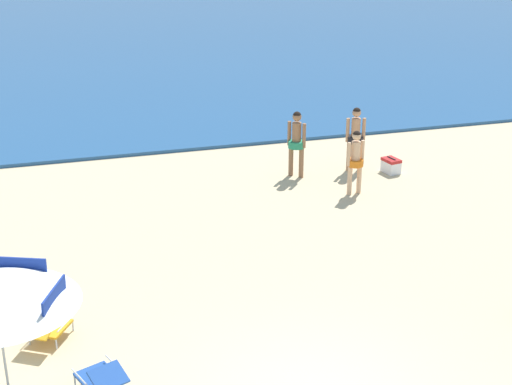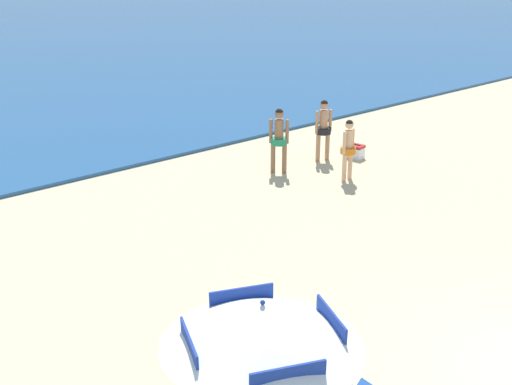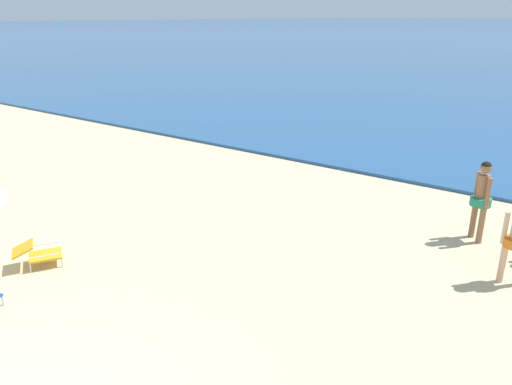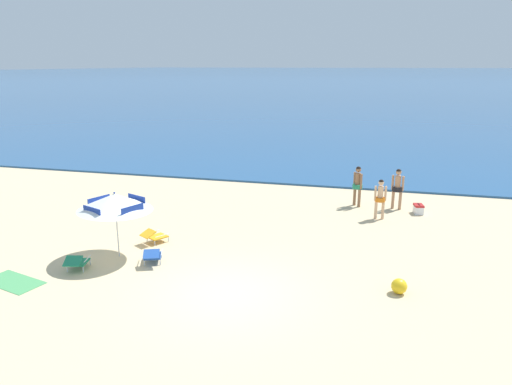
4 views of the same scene
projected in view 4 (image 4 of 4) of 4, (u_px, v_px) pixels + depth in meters
ground_plane at (228, 293)px, 12.98m from camera, size 800.00×800.00×0.00m
ocean_water at (378, 71)px, 397.98m from camera, size 800.00×800.00×0.10m
beach_umbrella_striped_main at (115, 202)px, 14.99m from camera, size 3.14×3.14×2.18m
lounge_chair_under_umbrella at (77, 262)px, 14.37m from camera, size 0.71×0.98×0.52m
lounge_chair_beside_umbrella at (152, 255)px, 14.85m from camera, size 0.81×1.00×0.51m
lounge_chair_facing_sea at (154, 236)px, 16.56m from camera, size 0.90×1.02×0.51m
person_standing_near_shore at (380, 196)px, 18.97m from camera, size 0.48×0.40×1.65m
person_standing_beside at (398, 186)px, 20.27m from camera, size 0.51×0.43×1.77m
person_wading_in at (358, 183)px, 20.69m from camera, size 0.44×0.44×1.79m
cooler_box at (418, 209)px, 19.85m from camera, size 0.44×0.55×0.43m
beach_ball at (399, 286)px, 12.92m from camera, size 0.43×0.43×0.43m
beach_towel at (13, 282)px, 13.64m from camera, size 1.97×1.33×0.01m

